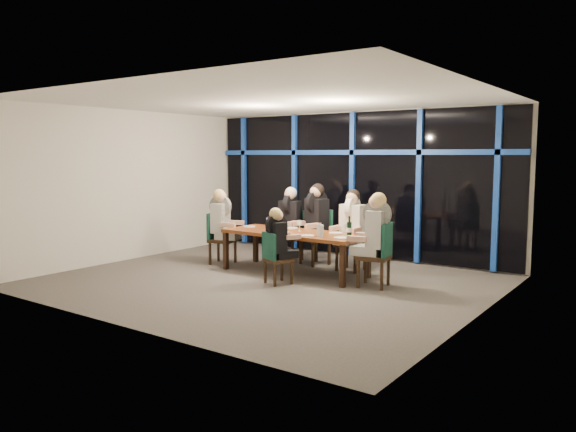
{
  "coord_description": "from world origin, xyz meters",
  "views": [
    {
      "loc": [
        5.63,
        -7.31,
        2.11
      ],
      "look_at": [
        0.0,
        0.6,
        1.05
      ],
      "focal_mm": 35.0,
      "sensor_mm": 36.0,
      "label": 1
    }
  ],
  "objects_px": {
    "chair_far_left": "(292,232)",
    "chair_far_mid": "(319,234)",
    "diner_near_mid": "(278,234)",
    "diner_end_right": "(375,226)",
    "water_pitcher": "(320,231)",
    "chair_far_right": "(353,239)",
    "wine_bottle": "(349,229)",
    "dining_table": "(295,236)",
    "diner_far_left": "(289,213)",
    "diner_end_left": "(222,215)",
    "chair_end_left": "(218,235)",
    "diner_far_mid": "(315,212)",
    "chair_near_mid": "(274,255)",
    "chair_end_right": "(379,252)",
    "diner_far_right": "(351,218)"
  },
  "relations": [
    {
      "from": "diner_far_mid",
      "to": "diner_end_left",
      "type": "relative_size",
      "value": 1.08
    },
    {
      "from": "chair_near_mid",
      "to": "wine_bottle",
      "type": "bearing_deg",
      "value": -115.23
    },
    {
      "from": "chair_far_mid",
      "to": "chair_end_right",
      "type": "xyz_separation_m",
      "value": [
        1.82,
        -1.07,
        -0.02
      ]
    },
    {
      "from": "chair_far_right",
      "to": "chair_end_left",
      "type": "distance_m",
      "value": 2.63
    },
    {
      "from": "chair_end_left",
      "to": "chair_far_right",
      "type": "bearing_deg",
      "value": -84.66
    },
    {
      "from": "chair_far_left",
      "to": "chair_far_mid",
      "type": "xyz_separation_m",
      "value": [
        0.65,
        -0.02,
        0.03
      ]
    },
    {
      "from": "chair_far_right",
      "to": "chair_end_right",
      "type": "bearing_deg",
      "value": -44.71
    },
    {
      "from": "diner_end_left",
      "to": "diner_near_mid",
      "type": "distance_m",
      "value": 2.05
    },
    {
      "from": "dining_table",
      "to": "diner_far_mid",
      "type": "relative_size",
      "value": 2.5
    },
    {
      "from": "chair_far_mid",
      "to": "wine_bottle",
      "type": "relative_size",
      "value": 2.97
    },
    {
      "from": "diner_end_left",
      "to": "diner_near_mid",
      "type": "bearing_deg",
      "value": -128.25
    },
    {
      "from": "diner_end_right",
      "to": "water_pitcher",
      "type": "height_order",
      "value": "diner_end_right"
    },
    {
      "from": "chair_far_right",
      "to": "wine_bottle",
      "type": "xyz_separation_m",
      "value": [
        0.45,
        -0.96,
        0.32
      ]
    },
    {
      "from": "chair_end_left",
      "to": "wine_bottle",
      "type": "bearing_deg",
      "value": -106.18
    },
    {
      "from": "diner_far_mid",
      "to": "chair_end_right",
      "type": "bearing_deg",
      "value": -9.46
    },
    {
      "from": "chair_far_right",
      "to": "chair_end_left",
      "type": "bearing_deg",
      "value": -158.52
    },
    {
      "from": "chair_end_right",
      "to": "chair_near_mid",
      "type": "distance_m",
      "value": 1.7
    },
    {
      "from": "diner_far_left",
      "to": "diner_near_mid",
      "type": "xyz_separation_m",
      "value": [
        1.01,
        -1.74,
        -0.14
      ]
    },
    {
      "from": "chair_end_left",
      "to": "diner_far_right",
      "type": "bearing_deg",
      "value": -86.43
    },
    {
      "from": "wine_bottle",
      "to": "dining_table",
      "type": "bearing_deg",
      "value": 176.39
    },
    {
      "from": "diner_far_left",
      "to": "wine_bottle",
      "type": "distance_m",
      "value": 2.15
    },
    {
      "from": "diner_end_right",
      "to": "diner_end_left",
      "type": "bearing_deg",
      "value": -100.62
    },
    {
      "from": "chair_end_left",
      "to": "dining_table",
      "type": "bearing_deg",
      "value": -103.43
    },
    {
      "from": "dining_table",
      "to": "water_pitcher",
      "type": "xyz_separation_m",
      "value": [
        0.69,
        -0.25,
        0.17
      ]
    },
    {
      "from": "chair_far_mid",
      "to": "chair_end_left",
      "type": "xyz_separation_m",
      "value": [
        -1.62,
        -1.08,
        -0.04
      ]
    },
    {
      "from": "chair_near_mid",
      "to": "chair_far_mid",
      "type": "bearing_deg",
      "value": -56.54
    },
    {
      "from": "diner_far_right",
      "to": "diner_near_mid",
      "type": "relative_size",
      "value": 1.18
    },
    {
      "from": "diner_end_left",
      "to": "wine_bottle",
      "type": "relative_size",
      "value": 2.68
    },
    {
      "from": "diner_end_right",
      "to": "chair_far_right",
      "type": "bearing_deg",
      "value": -147.22
    },
    {
      "from": "dining_table",
      "to": "diner_far_left",
      "type": "distance_m",
      "value": 1.22
    },
    {
      "from": "dining_table",
      "to": "chair_near_mid",
      "type": "bearing_deg",
      "value": -76.2
    },
    {
      "from": "chair_near_mid",
      "to": "diner_far_right",
      "type": "bearing_deg",
      "value": -82.59
    },
    {
      "from": "chair_end_left",
      "to": "wine_bottle",
      "type": "distance_m",
      "value": 2.9
    },
    {
      "from": "diner_end_right",
      "to": "diner_near_mid",
      "type": "xyz_separation_m",
      "value": [
        -1.38,
        -0.72,
        -0.17
      ]
    },
    {
      "from": "chair_end_right",
      "to": "diner_end_left",
      "type": "bearing_deg",
      "value": -100.34
    },
    {
      "from": "diner_far_mid",
      "to": "wine_bottle",
      "type": "relative_size",
      "value": 2.89
    },
    {
      "from": "chair_far_right",
      "to": "water_pitcher",
      "type": "bearing_deg",
      "value": -90.93
    },
    {
      "from": "dining_table",
      "to": "chair_end_left",
      "type": "bearing_deg",
      "value": -176.71
    },
    {
      "from": "chair_end_right",
      "to": "diner_near_mid",
      "type": "bearing_deg",
      "value": -73.42
    },
    {
      "from": "chair_far_left",
      "to": "diner_far_right",
      "type": "bearing_deg",
      "value": -12.05
    },
    {
      "from": "chair_far_mid",
      "to": "diner_far_left",
      "type": "height_order",
      "value": "diner_far_left"
    },
    {
      "from": "chair_end_right",
      "to": "diner_far_right",
      "type": "bearing_deg",
      "value": -141.59
    },
    {
      "from": "chair_far_left",
      "to": "diner_near_mid",
      "type": "distance_m",
      "value": 2.1
    },
    {
      "from": "diner_far_right",
      "to": "water_pitcher",
      "type": "bearing_deg",
      "value": -91.0
    },
    {
      "from": "dining_table",
      "to": "chair_end_right",
      "type": "xyz_separation_m",
      "value": [
        1.71,
        -0.09,
        -0.1
      ]
    },
    {
      "from": "chair_far_left",
      "to": "diner_near_mid",
      "type": "bearing_deg",
      "value": -65.28
    },
    {
      "from": "diner_near_mid",
      "to": "wine_bottle",
      "type": "bearing_deg",
      "value": -116.75
    },
    {
      "from": "chair_far_left",
      "to": "chair_end_left",
      "type": "relative_size",
      "value": 1.02
    },
    {
      "from": "chair_far_left",
      "to": "chair_end_right",
      "type": "bearing_deg",
      "value": -28.1
    },
    {
      "from": "chair_far_right",
      "to": "diner_end_right",
      "type": "xyz_separation_m",
      "value": [
        0.92,
        -0.99,
        0.42
      ]
    }
  ]
}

